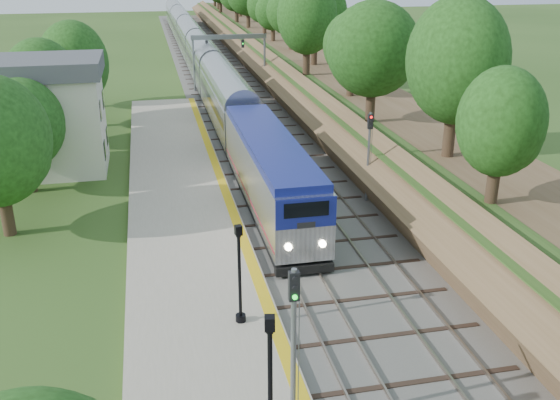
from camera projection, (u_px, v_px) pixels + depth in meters
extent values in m
cube|color=#4C4944|center=(221.00, 82.00, 75.34)|extent=(9.50, 170.00, 0.12)
cube|color=gray|center=(198.00, 81.00, 74.76)|extent=(0.08, 170.00, 0.16)
cube|color=gray|center=(210.00, 81.00, 75.04)|extent=(0.08, 170.00, 0.16)
cube|color=gray|center=(231.00, 80.00, 75.54)|extent=(0.08, 170.00, 0.16)
cube|color=gray|center=(243.00, 80.00, 75.82)|extent=(0.08, 170.00, 0.16)
cube|color=#9F9780|center=(188.00, 238.00, 33.93)|extent=(6.40, 68.00, 0.38)
cube|color=gold|center=(240.00, 230.00, 34.41)|extent=(0.55, 68.00, 0.01)
cube|color=brown|center=(297.00, 67.00, 76.65)|extent=(9.00, 170.00, 3.00)
cube|color=brown|center=(266.00, 70.00, 75.97)|extent=(4.47, 170.00, 4.54)
cylinder|color=#332316|center=(511.00, 184.00, 29.90)|extent=(0.60, 0.60, 2.62)
sphere|color=#18390F|center=(522.00, 111.00, 28.58)|extent=(5.70, 5.70, 5.70)
cylinder|color=#332316|center=(285.00, 44.00, 75.32)|extent=(0.60, 0.60, 2.62)
sphere|color=#18390F|center=(285.00, 13.00, 74.00)|extent=(5.70, 5.70, 5.70)
cylinder|color=#332316|center=(229.00, 9.00, 120.73)|extent=(0.60, 0.60, 2.62)
cube|color=silver|center=(45.00, 124.00, 43.75)|extent=(8.00, 6.00, 6.80)
cube|color=#4A4D51|center=(36.00, 67.00, 42.27)|extent=(8.60, 6.60, 1.20)
cube|color=black|center=(105.00, 150.00, 43.49)|extent=(0.05, 1.10, 1.30)
cube|color=black|center=(107.00, 136.00, 46.76)|extent=(0.05, 1.10, 1.30)
cube|color=black|center=(100.00, 111.00, 42.45)|extent=(0.05, 1.10, 1.30)
cube|color=black|center=(103.00, 99.00, 45.72)|extent=(0.05, 1.10, 1.30)
cylinder|color=slate|center=(194.00, 64.00, 68.99)|extent=(0.24, 0.24, 6.20)
cylinder|color=slate|center=(265.00, 62.00, 70.55)|extent=(0.24, 0.24, 6.20)
cube|color=slate|center=(229.00, 37.00, 68.71)|extent=(8.40, 0.25, 0.50)
cube|color=black|center=(207.00, 45.00, 68.37)|extent=(0.30, 0.20, 0.90)
cube|color=black|center=(243.00, 43.00, 69.15)|extent=(0.30, 0.20, 0.90)
cylinder|color=#332316|center=(73.00, 170.00, 41.31)|extent=(0.60, 0.60, 2.45)
sphere|color=#18390F|center=(66.00, 121.00, 40.08)|extent=(5.32, 5.32, 5.32)
cylinder|color=#332316|center=(89.00, 113.00, 55.84)|extent=(0.60, 0.60, 2.45)
sphere|color=#18390F|center=(85.00, 76.00, 54.61)|extent=(5.32, 5.32, 5.32)
cube|color=black|center=(270.00, 201.00, 37.82)|extent=(2.69, 16.84, 0.58)
cube|color=#B7BAC1|center=(269.00, 171.00, 37.10)|extent=(2.92, 17.55, 3.31)
cube|color=navy|center=(269.00, 141.00, 36.41)|extent=(2.81, 16.84, 0.43)
cube|color=navy|center=(306.00, 213.00, 28.76)|extent=(2.90, 0.10, 1.46)
cube|color=black|center=(306.00, 210.00, 28.65)|extent=(2.14, 0.06, 0.73)
cube|color=maroon|center=(270.00, 189.00, 37.52)|extent=(2.94, 17.20, 0.10)
cube|color=#B7BAC1|center=(227.00, 105.00, 54.60)|extent=(2.92, 19.50, 3.80)
cube|color=#B7BAC1|center=(205.00, 67.00, 72.85)|extent=(2.92, 19.50, 3.80)
cube|color=#B7BAC1|center=(191.00, 44.00, 91.10)|extent=(2.92, 19.50, 3.80)
cube|color=#B7BAC1|center=(182.00, 28.00, 109.35)|extent=(2.92, 19.50, 3.80)
cube|color=#B7BAC1|center=(176.00, 17.00, 127.60)|extent=(2.92, 19.50, 3.80)
cylinder|color=black|center=(270.00, 390.00, 18.43)|extent=(0.15, 0.15, 4.17)
cube|color=black|center=(270.00, 323.00, 17.58)|extent=(0.35, 0.35, 0.43)
cube|color=silver|center=(270.00, 323.00, 17.58)|extent=(0.25, 0.25, 0.32)
cylinder|color=black|center=(241.00, 318.00, 25.89)|extent=(0.43, 0.43, 0.29)
cylinder|color=black|center=(240.00, 277.00, 25.18)|extent=(0.14, 0.14, 3.81)
cube|color=black|center=(238.00, 230.00, 24.40)|extent=(0.31, 0.31, 0.39)
cube|color=silver|center=(238.00, 230.00, 24.40)|extent=(0.22, 0.22, 0.29)
cylinder|color=slate|center=(293.00, 348.00, 19.42)|extent=(0.17, 0.17, 5.59)
cube|color=black|center=(294.00, 286.00, 18.60)|extent=(0.33, 0.21, 0.96)
cylinder|color=#0CE526|center=(295.00, 288.00, 18.48)|extent=(0.15, 0.06, 0.15)
cylinder|color=slate|center=(368.00, 158.00, 38.19)|extent=(0.16, 0.16, 5.64)
cube|color=black|center=(370.00, 121.00, 37.34)|extent=(0.31, 0.20, 0.91)
cylinder|color=#FF0C0C|center=(371.00, 122.00, 37.24)|extent=(0.15, 0.05, 0.15)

